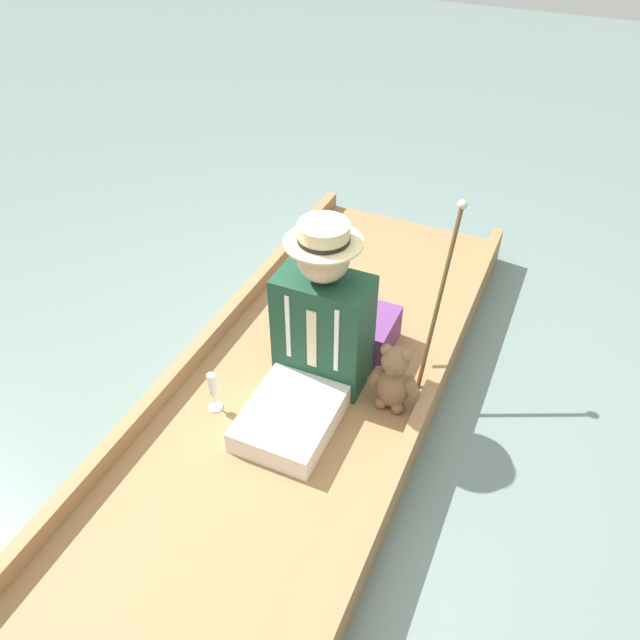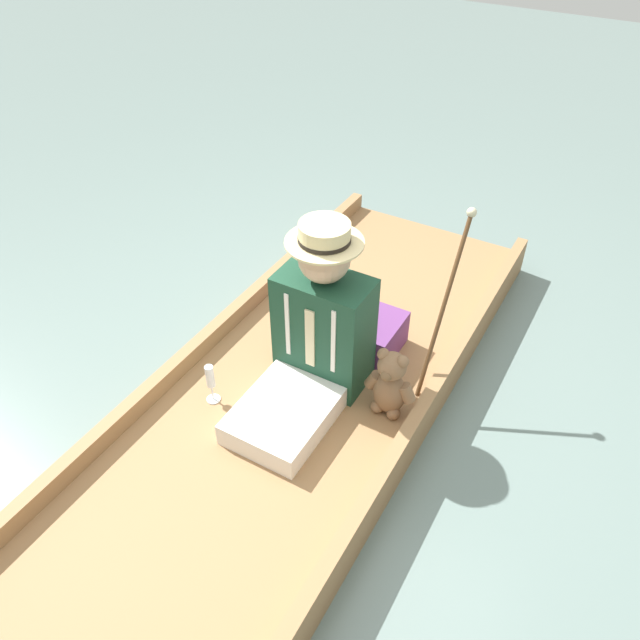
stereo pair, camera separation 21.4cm
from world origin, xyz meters
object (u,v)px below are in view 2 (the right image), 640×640
wine_glass (210,380)px  walking_cane (449,289)px  teddy_bear (390,385)px  seated_person (315,335)px

wine_glass → walking_cane: size_ratio=0.26×
teddy_bear → walking_cane: size_ratio=0.44×
teddy_bear → walking_cane: 0.49m
teddy_bear → wine_glass: (0.71, 0.34, -0.03)m
wine_glass → walking_cane: 1.12m
seated_person → teddy_bear: size_ratio=2.39×
seated_person → walking_cane: size_ratio=1.06×
seated_person → teddy_bear: 0.39m
seated_person → walking_cane: (-0.43, -0.41, 0.14)m
seated_person → teddy_bear: bearing=-173.2°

